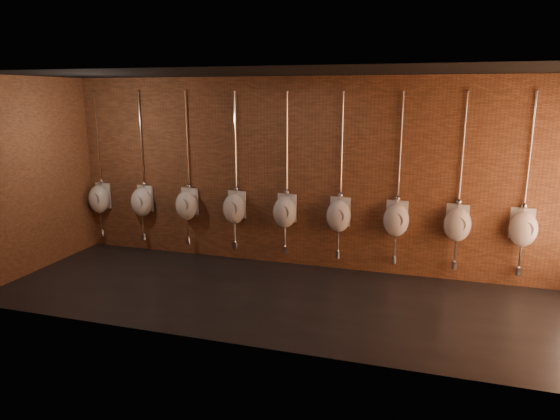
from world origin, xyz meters
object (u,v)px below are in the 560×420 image
Objects in this scene: urinal_1 at (142,201)px; urinal_7 at (457,224)px; urinal_3 at (234,208)px; urinal_4 at (285,211)px; urinal_5 at (339,215)px; urinal_6 at (396,219)px; urinal_2 at (187,205)px; urinal_0 at (100,198)px; urinal_8 at (523,228)px.

urinal_7 is at bearing 0.00° from urinal_1.
urinal_4 is (0.92, 0.00, 0.00)m from urinal_3.
urinal_1 and urinal_5 have the same top height.
urinal_6 is at bearing 0.00° from urinal_1.
urinal_2 is 1.85m from urinal_4.
urinal_0 and urinal_5 have the same top height.
urinal_4 and urinal_5 have the same top height.
urinal_1 is at bearing 180.00° from urinal_4.
urinal_8 is (4.62, 0.00, 0.00)m from urinal_3.
urinal_4 is (1.85, 0.00, 0.00)m from urinal_2.
urinal_1 is 1.00× the size of urinal_7.
urinal_6 is at bearing 0.00° from urinal_0.
urinal_1 is (0.92, 0.00, 0.00)m from urinal_0.
urinal_2 is 3.70m from urinal_6.
urinal_5 is 1.00× the size of urinal_7.
urinal_5 is at bearing 0.00° from urinal_0.
urinal_5 is at bearing 0.00° from urinal_1.
urinal_0 is 0.92m from urinal_1.
urinal_4 is at bearing 180.00° from urinal_5.
urinal_5 and urinal_8 have the same top height.
urinal_4 is (2.77, 0.00, 0.00)m from urinal_1.
urinal_2 is at bearing 0.00° from urinal_1.
urinal_6 is 1.85m from urinal_8.
urinal_0 is 2.77m from urinal_3.
urinal_0 is at bearing 180.00° from urinal_5.
urinal_4 and urinal_6 have the same top height.
urinal_0 is 4.62m from urinal_5.
urinal_2 is 1.00× the size of urinal_6.
urinal_7 is at bearing 180.00° from urinal_8.
urinal_2 is (0.92, 0.00, 0.00)m from urinal_1.
urinal_6 and urinal_7 have the same top height.
urinal_0 is at bearing 180.00° from urinal_7.
urinal_3 is (0.92, 0.00, 0.00)m from urinal_2.
urinal_0 is 1.00× the size of urinal_3.
urinal_1 and urinal_8 have the same top height.
urinal_0 and urinal_7 have the same top height.
urinal_4 is at bearing 180.00° from urinal_8.
urinal_5 is (2.77, 0.00, 0.00)m from urinal_2.
urinal_3 is 2.77m from urinal_6.
urinal_6 is at bearing 180.00° from urinal_8.
urinal_6 is (5.54, 0.00, 0.00)m from urinal_0.
urinal_1 and urinal_3 have the same top height.
urinal_2 and urinal_5 have the same top height.
urinal_6 is 1.00× the size of urinal_7.
urinal_0 is 3.70m from urinal_4.
urinal_5 is (3.70, 0.00, 0.00)m from urinal_1.
urinal_2 is at bearing 180.00° from urinal_6.
urinal_3 and urinal_6 have the same top height.
urinal_6 is (2.77, 0.00, 0.00)m from urinal_3.
urinal_3 and urinal_8 have the same top height.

